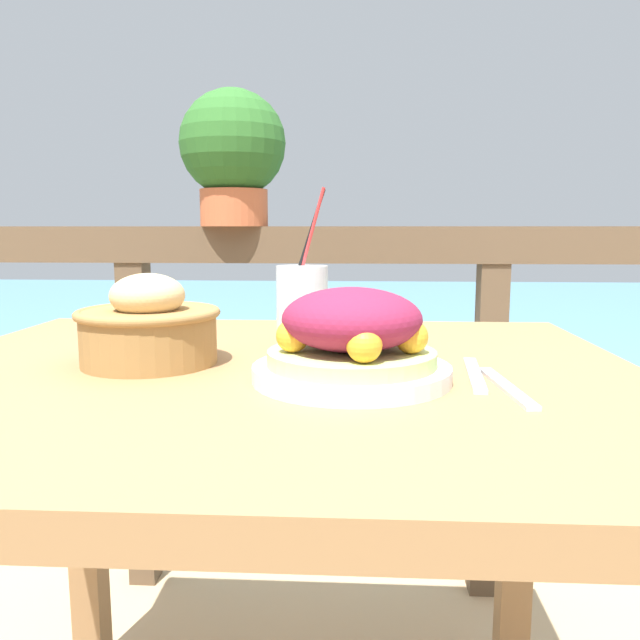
# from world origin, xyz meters

# --- Properties ---
(patio_table) EXTENTS (0.99, 0.86, 0.77)m
(patio_table) POSITION_xyz_m (0.00, 0.00, 0.66)
(patio_table) COLOR #997047
(patio_table) RESTS_ON ground_plane
(railing_fence) EXTENTS (2.80, 0.08, 0.96)m
(railing_fence) POSITION_xyz_m (0.00, 0.76, 0.70)
(railing_fence) COLOR brown
(railing_fence) RESTS_ON ground_plane
(sea_backdrop) EXTENTS (12.00, 4.00, 0.44)m
(sea_backdrop) POSITION_xyz_m (0.00, 3.26, 0.22)
(sea_backdrop) COLOR #568EA8
(sea_backdrop) RESTS_ON ground_plane
(salad_plate) EXTENTS (0.24, 0.24, 0.11)m
(salad_plate) POSITION_xyz_m (0.11, -0.07, 0.82)
(salad_plate) COLOR silver
(salad_plate) RESTS_ON patio_table
(drink_glass) EXTENTS (0.08, 0.08, 0.24)m
(drink_glass) POSITION_xyz_m (0.03, 0.12, 0.84)
(drink_glass) COLOR silver
(drink_glass) RESTS_ON patio_table
(bread_basket) EXTENTS (0.19, 0.19, 0.12)m
(bread_basket) POSITION_xyz_m (-0.17, 0.02, 0.82)
(bread_basket) COLOR olive
(bread_basket) RESTS_ON patio_table
(potted_plant) EXTENTS (0.26, 0.26, 0.33)m
(potted_plant) POSITION_xyz_m (-0.19, 0.76, 1.14)
(potted_plant) COLOR #B75B38
(potted_plant) RESTS_ON railing_fence
(fork) EXTENTS (0.04, 0.18, 0.00)m
(fork) POSITION_xyz_m (0.26, -0.03, 0.77)
(fork) COLOR silver
(fork) RESTS_ON patio_table
(knife) EXTENTS (0.03, 0.18, 0.00)m
(knife) POSITION_xyz_m (0.29, -0.09, 0.77)
(knife) COLOR silver
(knife) RESTS_ON patio_table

